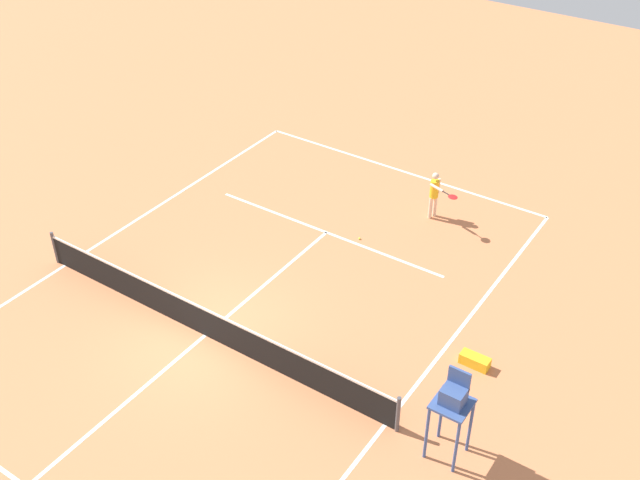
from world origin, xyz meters
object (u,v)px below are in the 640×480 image
object	(u,v)px
player_serving	(435,192)
tennis_ball	(359,238)
umpire_chair	(453,403)
equipment_bag	(475,361)

from	to	relation	value
player_serving	tennis_ball	world-z (taller)	player_serving
umpire_chair	equipment_bag	bearing A→B (deg)	-77.59
player_serving	umpire_chair	xyz separation A→B (m)	(-4.62, 8.38, 0.64)
player_serving	tennis_ball	size ratio (longest dim) A/B	24.05
umpire_chair	tennis_ball	bearing A→B (deg)	-45.24
tennis_ball	umpire_chair	size ratio (longest dim) A/B	0.03
umpire_chair	equipment_bag	world-z (taller)	umpire_chair
player_serving	umpire_chair	distance (m)	9.59
tennis_ball	equipment_bag	distance (m)	6.14
player_serving	tennis_ball	xyz separation A→B (m)	(1.32, 2.39, -0.93)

